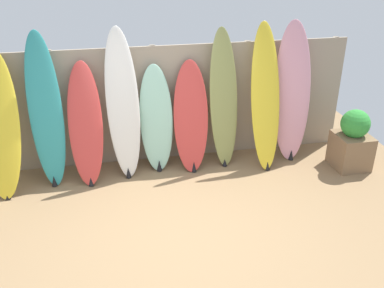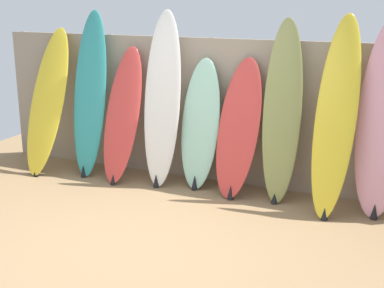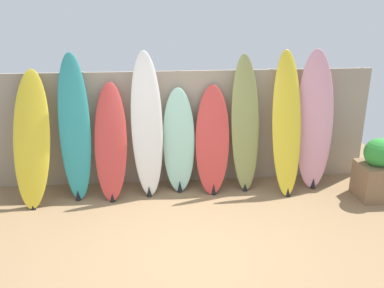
# 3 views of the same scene
# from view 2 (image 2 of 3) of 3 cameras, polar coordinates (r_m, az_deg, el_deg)

# --- Properties ---
(ground) EXTENTS (7.68, 7.68, 0.00)m
(ground) POSITION_cam_2_polar(r_m,az_deg,el_deg) (5.28, -6.25, -10.28)
(ground) COLOR #8E704C
(fence_back) EXTENTS (6.08, 0.11, 1.80)m
(fence_back) POSITION_cam_2_polar(r_m,az_deg,el_deg) (6.71, 2.01, 3.57)
(fence_back) COLOR gray
(fence_back) RESTS_ON ground
(surfboard_yellow_0) EXTENTS (0.54, 0.83, 1.89)m
(surfboard_yellow_0) POSITION_cam_2_polar(r_m,az_deg,el_deg) (7.36, -15.15, 4.40)
(surfboard_yellow_0) COLOR yellow
(surfboard_yellow_0) RESTS_ON ground
(surfboard_teal_1) EXTENTS (0.50, 0.61, 2.13)m
(surfboard_teal_1) POSITION_cam_2_polar(r_m,az_deg,el_deg) (7.08, -10.84, 5.17)
(surfboard_teal_1) COLOR teal
(surfboard_teal_1) RESTS_ON ground
(surfboard_red_2) EXTENTS (0.50, 0.68, 1.69)m
(surfboard_red_2) POSITION_cam_2_polar(r_m,az_deg,el_deg) (6.80, -7.42, 3.04)
(surfboard_red_2) COLOR #D13D38
(surfboard_red_2) RESTS_ON ground
(surfboard_white_3) EXTENTS (0.50, 0.53, 2.14)m
(surfboard_white_3) POSITION_cam_2_polar(r_m,az_deg,el_deg) (6.55, -3.19, 4.67)
(surfboard_white_3) COLOR white
(surfboard_white_3) RESTS_ON ground
(surfboard_seafoam_4) EXTENTS (0.50, 0.43, 1.58)m
(surfboard_seafoam_4) POSITION_cam_2_polar(r_m,az_deg,el_deg) (6.48, 0.88, 2.00)
(surfboard_seafoam_4) COLOR #9ED6BC
(surfboard_seafoam_4) RESTS_ON ground
(surfboard_red_5) EXTENTS (0.58, 0.63, 1.61)m
(surfboard_red_5) POSITION_cam_2_polar(r_m,az_deg,el_deg) (6.24, 4.97, 1.56)
(surfboard_red_5) COLOR #D13D38
(surfboard_red_5) RESTS_ON ground
(surfboard_olive_6) EXTENTS (0.47, 0.46, 2.07)m
(surfboard_olive_6) POSITION_cam_2_polar(r_m,az_deg,el_deg) (6.08, 9.59, 3.27)
(surfboard_olive_6) COLOR olive
(surfboard_olive_6) RESTS_ON ground
(surfboard_yellow_7) EXTENTS (0.48, 0.75, 2.13)m
(surfboard_yellow_7) POSITION_cam_2_polar(r_m,az_deg,el_deg) (5.85, 15.10, 2.78)
(surfboard_yellow_7) COLOR yellow
(surfboard_yellow_7) RESTS_ON ground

